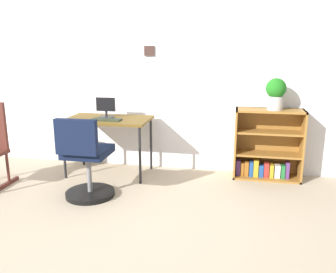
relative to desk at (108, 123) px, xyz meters
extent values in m
plane|color=tan|center=(0.39, -1.71, -0.65)|extent=(6.24, 6.24, 0.00)
cube|color=silver|center=(0.39, 0.44, 0.55)|extent=(5.20, 0.10, 2.40)
cube|color=#3B2722|center=(0.44, 0.37, 0.86)|extent=(0.13, 0.02, 0.12)
cube|color=brown|center=(0.00, 0.00, 0.04)|extent=(1.02, 0.61, 0.03)
cylinder|color=black|center=(-0.47, -0.26, -0.31)|extent=(0.03, 0.03, 0.68)
cylinder|color=black|center=(0.47, -0.26, -0.31)|extent=(0.03, 0.03, 0.68)
cylinder|color=black|center=(-0.47, 0.26, -0.31)|extent=(0.03, 0.03, 0.68)
cylinder|color=black|center=(0.47, 0.26, -0.31)|extent=(0.03, 0.03, 0.68)
cylinder|color=#262628|center=(-0.04, 0.06, 0.06)|extent=(0.19, 0.19, 0.01)
cylinder|color=#262628|center=(-0.04, 0.06, 0.10)|extent=(0.03, 0.03, 0.07)
cube|color=black|center=(-0.04, 0.05, 0.22)|extent=(0.24, 0.02, 0.17)
cube|color=#293122|center=(0.03, -0.12, 0.06)|extent=(0.36, 0.14, 0.02)
cylinder|color=black|center=(0.04, -0.71, -0.63)|extent=(0.52, 0.52, 0.05)
cylinder|color=slate|center=(0.04, -0.71, -0.40)|extent=(0.05, 0.05, 0.40)
cube|color=black|center=(0.04, -0.71, -0.16)|extent=(0.44, 0.44, 0.08)
cube|color=black|center=(0.04, -0.96, 0.06)|extent=(0.42, 0.07, 0.35)
cube|color=#50251C|center=(-1.02, -0.75, -0.63)|extent=(0.04, 0.64, 0.04)
cylinder|color=#50251C|center=(-1.02, -0.59, -0.44)|extent=(0.03, 0.03, 0.34)
cube|color=olive|center=(1.54, 0.21, -0.23)|extent=(0.02, 0.30, 0.85)
cube|color=olive|center=(2.31, 0.21, -0.23)|extent=(0.02, 0.30, 0.85)
cube|color=olive|center=(1.92, 0.21, 0.18)|extent=(0.79, 0.30, 0.02)
cube|color=olive|center=(1.92, 0.21, -0.64)|extent=(0.79, 0.30, 0.02)
cube|color=olive|center=(1.92, 0.34, -0.23)|extent=(0.79, 0.02, 0.85)
cube|color=olive|center=(1.92, 0.21, -0.35)|extent=(0.74, 0.28, 0.02)
cube|color=olive|center=(1.92, 0.21, -0.08)|extent=(0.74, 0.28, 0.02)
cube|color=#593372|center=(1.59, 0.20, -0.53)|extent=(0.05, 0.10, 0.19)
cube|color=#99591E|center=(1.64, 0.20, -0.55)|extent=(0.04, 0.10, 0.16)
cube|color=#99591E|center=(1.69, 0.20, -0.54)|extent=(0.05, 0.10, 0.17)
cube|color=#1E478C|center=(1.74, 0.20, -0.54)|extent=(0.04, 0.13, 0.18)
cube|color=#B79323|center=(1.80, 0.20, -0.53)|extent=(0.06, 0.13, 0.21)
cube|color=#1E478C|center=(1.86, 0.20, -0.55)|extent=(0.05, 0.12, 0.15)
cube|color=#B22D28|center=(1.92, 0.20, -0.54)|extent=(0.06, 0.12, 0.17)
cube|color=#B79323|center=(1.98, 0.20, -0.55)|extent=(0.05, 0.13, 0.16)
cube|color=beige|center=(2.05, 0.20, -0.55)|extent=(0.07, 0.11, 0.16)
cube|color=#237238|center=(2.12, 0.20, -0.55)|extent=(0.04, 0.12, 0.16)
cube|color=#593372|center=(2.17, 0.20, -0.53)|extent=(0.04, 0.11, 0.20)
cylinder|color=#B7B2A8|center=(1.97, 0.19, 0.27)|extent=(0.18, 0.18, 0.16)
sphere|color=#1D6C1A|center=(1.97, 0.19, 0.44)|extent=(0.23, 0.23, 0.23)
camera|label=1|loc=(1.53, -4.01, 0.87)|focal=37.73mm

